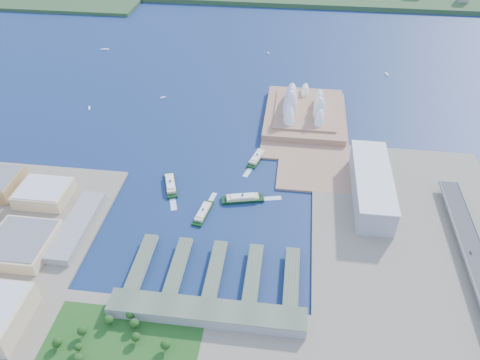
# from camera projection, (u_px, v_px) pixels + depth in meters

# --- Properties ---
(ground) EXTENTS (3000.00, 3000.00, 0.00)m
(ground) POSITION_uv_depth(u_px,v_px,m) (215.00, 226.00, 580.76)
(ground) COLOR #101E4D
(ground) RESTS_ON ground
(east_land) EXTENTS (240.00, 500.00, 3.00)m
(east_land) POSITION_uv_depth(u_px,v_px,m) (421.00, 275.00, 516.57)
(east_land) COLOR gray
(east_land) RESTS_ON ground
(peninsula) EXTENTS (135.00, 220.00, 3.00)m
(peninsula) POSITION_uv_depth(u_px,v_px,m) (305.00, 123.00, 772.65)
(peninsula) COLOR #9A7054
(peninsula) RESTS_ON ground
(opera_house) EXTENTS (134.00, 180.00, 58.00)m
(opera_house) POSITION_uv_depth(u_px,v_px,m) (306.00, 101.00, 769.85)
(opera_house) COLOR white
(opera_house) RESTS_ON peninsula
(toaster_building) EXTENTS (45.00, 155.00, 35.00)m
(toaster_building) POSITION_uv_depth(u_px,v_px,m) (371.00, 186.00, 611.24)
(toaster_building) COLOR #97979D
(toaster_building) RESTS_ON east_land
(ferry_wharves) EXTENTS (184.00, 90.00, 9.30)m
(ferry_wharves) POSITION_uv_depth(u_px,v_px,m) (216.00, 270.00, 517.76)
(ferry_wharves) COLOR #495843
(ferry_wharves) RESTS_ON ground
(terminal_building) EXTENTS (200.00, 28.00, 12.00)m
(terminal_building) POSITION_uv_depth(u_px,v_px,m) (206.00, 313.00, 468.01)
(terminal_building) COLOR gray
(terminal_building) RESTS_ON south_land
(park) EXTENTS (150.00, 110.00, 16.00)m
(park) POSITION_uv_depth(u_px,v_px,m) (115.00, 352.00, 431.24)
(park) COLOR #194714
(park) RESTS_ON south_land
(ferry_a) EXTENTS (31.24, 56.64, 10.42)m
(ferry_a) POSITION_uv_depth(u_px,v_px,m) (170.00, 183.00, 639.75)
(ferry_a) COLOR black
(ferry_a) RESTS_ON ground
(ferry_b) EXTENTS (26.70, 52.61, 9.65)m
(ferry_b) POSITION_uv_depth(u_px,v_px,m) (257.00, 156.00, 691.01)
(ferry_b) COLOR black
(ferry_b) RESTS_ON ground
(ferry_c) EXTENTS (20.38, 49.87, 9.17)m
(ferry_c) POSITION_uv_depth(u_px,v_px,m) (203.00, 211.00, 594.89)
(ferry_c) COLOR black
(ferry_c) RESTS_ON ground
(ferry_d) EXTENTS (58.07, 26.88, 10.64)m
(ferry_d) POSITION_uv_depth(u_px,v_px,m) (243.00, 197.00, 616.12)
(ferry_d) COLOR black
(ferry_d) RESTS_ON ground
(boat_a) EXTENTS (7.49, 12.74, 2.40)m
(boat_a) POSITION_uv_depth(u_px,v_px,m) (89.00, 108.00, 813.70)
(boat_a) COLOR white
(boat_a) RESTS_ON ground
(boat_b) EXTENTS (9.24, 9.04, 2.59)m
(boat_b) POSITION_uv_depth(u_px,v_px,m) (163.00, 97.00, 844.56)
(boat_b) COLOR white
(boat_b) RESTS_ON ground
(boat_c) EXTENTS (6.21, 13.70, 2.97)m
(boat_c) POSITION_uv_depth(u_px,v_px,m) (387.00, 74.00, 920.04)
(boat_c) COLOR white
(boat_c) RESTS_ON ground
(boat_d) EXTENTS (18.08, 6.89, 2.98)m
(boat_d) POSITION_uv_depth(u_px,v_px,m) (105.00, 49.00, 1019.12)
(boat_d) COLOR white
(boat_d) RESTS_ON ground
(boat_e) EXTENTS (7.41, 9.74, 2.33)m
(boat_e) POSITION_uv_depth(u_px,v_px,m) (268.00, 53.00, 1003.38)
(boat_e) COLOR white
(boat_e) RESTS_ON ground
(car_c) EXTENTS (1.87, 4.59, 1.33)m
(car_c) POSITION_uv_depth(u_px,v_px,m) (471.00, 252.00, 524.08)
(car_c) COLOR slate
(car_c) RESTS_ON expressway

